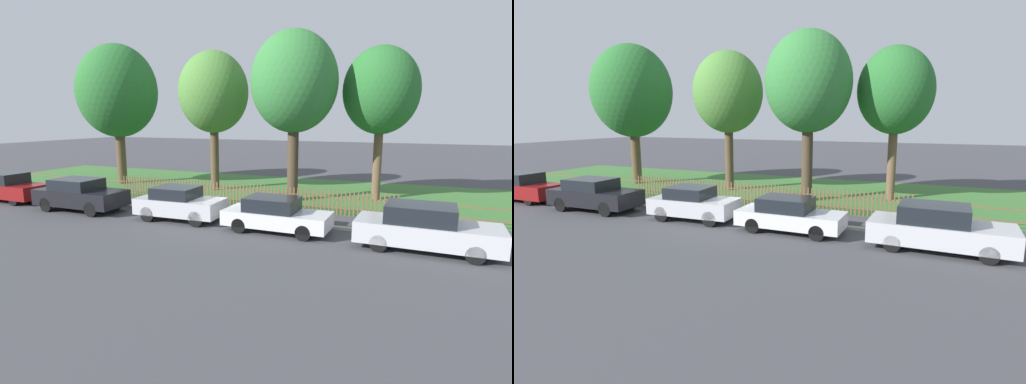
{
  "view_description": "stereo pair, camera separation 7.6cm",
  "coord_description": "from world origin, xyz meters",
  "views": [
    {
      "loc": [
        8.15,
        -15.2,
        4.32
      ],
      "look_at": [
        1.42,
        0.85,
        1.1
      ],
      "focal_mm": 28.0,
      "sensor_mm": 36.0,
      "label": 1
    },
    {
      "loc": [
        8.22,
        -15.17,
        4.32
      ],
      "look_at": [
        1.42,
        0.85,
        1.1
      ],
      "focal_mm": 28.0,
      "sensor_mm": 36.0,
      "label": 2
    }
  ],
  "objects": [
    {
      "name": "tree_behind_motorcycle",
      "position": [
        -3.53,
        6.15,
        5.79
      ],
      "size": [
        4.14,
        4.14,
        8.22
      ],
      "color": "brown",
      "rests_on": "ground"
    },
    {
      "name": "tree_nearest_kerb",
      "position": [
        -10.47,
        5.88,
        6.02
      ],
      "size": [
        5.15,
        5.15,
        9.02
      ],
      "color": "brown",
      "rests_on": "ground"
    },
    {
      "name": "covered_motorcycle",
      "position": [
        2.05,
        1.12,
        0.63
      ],
      "size": [
        1.93,
        0.76,
        1.04
      ],
      "rotation": [
        0.0,
        0.0,
        -0.01
      ],
      "color": "black",
      "rests_on": "ground"
    },
    {
      "name": "ground_plane",
      "position": [
        0.0,
        0.0,
        0.0
      ],
      "size": [
        120.0,
        120.0,
        0.0
      ],
      "primitive_type": "plane",
      "color": "#424247"
    },
    {
      "name": "tree_far_left",
      "position": [
        5.91,
        6.85,
        5.69
      ],
      "size": [
        3.91,
        3.91,
        7.98
      ],
      "color": "brown",
      "rests_on": "ground"
    },
    {
      "name": "kerb_stone",
      "position": [
        0.0,
        0.1,
        0.06
      ],
      "size": [
        41.84,
        0.2,
        0.12
      ],
      "primitive_type": "cube",
      "color": "#B2ADA3",
      "rests_on": "ground"
    },
    {
      "name": "park_fence",
      "position": [
        -0.0,
        2.44,
        0.57
      ],
      "size": [
        41.84,
        0.05,
        1.14
      ],
      "color": "brown",
      "rests_on": "ground"
    },
    {
      "name": "parked_car_silver_hatchback",
      "position": [
        -12.08,
        -1.1,
        0.74
      ],
      "size": [
        4.52,
        1.7,
        1.49
      ],
      "rotation": [
        0.0,
        0.0,
        0.0
      ],
      "color": "maroon",
      "rests_on": "ground"
    },
    {
      "name": "parked_car_red_compact",
      "position": [
        3.07,
        -1.15,
        0.68
      ],
      "size": [
        4.11,
        1.68,
        1.35
      ],
      "rotation": [
        0.0,
        0.0,
        -0.01
      ],
      "color": "silver",
      "rests_on": "ground"
    },
    {
      "name": "parked_car_navy_estate",
      "position": [
        -1.36,
        -1.03,
        0.74
      ],
      "size": [
        3.79,
        1.83,
        1.44
      ],
      "rotation": [
        0.0,
        0.0,
        0.04
      ],
      "color": "#BCBCC1",
      "rests_on": "ground"
    },
    {
      "name": "grass_strip",
      "position": [
        0.0,
        7.59,
        0.01
      ],
      "size": [
        41.84,
        10.33,
        0.01
      ],
      "primitive_type": "cube",
      "color": "#3D7033",
      "rests_on": "ground"
    },
    {
      "name": "parked_car_black_saloon",
      "position": [
        -6.7,
        -1.33,
        0.78
      ],
      "size": [
        4.36,
        1.88,
        1.52
      ],
      "rotation": [
        0.0,
        0.0,
        0.02
      ],
      "color": "black",
      "rests_on": "ground"
    },
    {
      "name": "tree_mid_park",
      "position": [
        1.86,
        4.8,
        6.08
      ],
      "size": [
        4.45,
        4.45,
        8.7
      ],
      "color": "#473828",
      "rests_on": "ground"
    },
    {
      "name": "parked_car_white_van",
      "position": [
        8.37,
        -1.3,
        0.75
      ],
      "size": [
        4.59,
        1.95,
        1.53
      ],
      "rotation": [
        0.0,
        0.0,
        -0.03
      ],
      "color": "#BCBCC1",
      "rests_on": "ground"
    }
  ]
}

